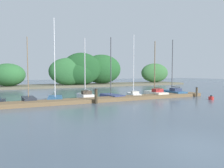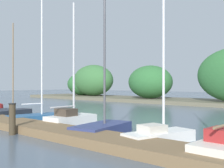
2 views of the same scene
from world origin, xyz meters
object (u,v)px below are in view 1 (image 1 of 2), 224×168
sailboat_6 (134,94)px  mooring_piling_2 (197,92)px  channel_buoy_0 (211,98)px  mooring_piling_1 (96,96)px  sailboat_4 (85,95)px  sailboat_5 (111,95)px  sailboat_7 (155,93)px  sailboat_8 (173,92)px  sailboat_2 (29,99)px  sailboat_3 (55,97)px

sailboat_6 → mooring_piling_2: (6.89, -2.84, 0.17)m
channel_buoy_0 → mooring_piling_1: bearing=168.2°
sailboat_4 → sailboat_5: size_ratio=0.97×
sailboat_5 → sailboat_6: 2.89m
sailboat_5 → sailboat_6: bearing=-99.1°
sailboat_6 → mooring_piling_2: 7.45m
mooring_piling_2 → channel_buoy_0: (-0.70, -2.49, -0.38)m
sailboat_7 → sailboat_8: 2.88m
sailboat_7 → channel_buoy_0: 6.03m
sailboat_5 → channel_buoy_0: (9.08, -5.27, -0.15)m
sailboat_2 → sailboat_7: (14.01, -0.55, 0.08)m
sailboat_7 → channel_buoy_0: size_ratio=12.94×
sailboat_4 → channel_buoy_0: size_ratio=12.68×
sailboat_8 → mooring_piling_1: bearing=109.0°
sailboat_2 → mooring_piling_2: bearing=-105.7°
sailboat_2 → sailboat_6: size_ratio=0.85×
sailboat_7 → sailboat_3: bearing=87.7°
sailboat_3 → sailboat_4: 3.11m
sailboat_6 → mooring_piling_1: (-5.65, -2.85, 0.30)m
sailboat_8 → sailboat_3: bearing=92.4°
mooring_piling_1 → sailboat_8: bearing=13.3°
sailboat_3 → sailboat_7: sailboat_3 is taller
sailboat_3 → mooring_piling_2: (15.66, -3.49, 0.22)m
sailboat_6 → sailboat_7: bearing=-83.7°
sailboat_4 → channel_buoy_0: bearing=-117.1°
sailboat_3 → sailboat_7: (11.54, -1.02, 0.07)m
sailboat_5 → sailboat_4: bearing=68.5°
sailboat_4 → sailboat_3: bearing=85.8°
sailboat_2 → channel_buoy_0: (17.43, -5.51, -0.16)m
sailboat_3 → sailboat_6: size_ratio=1.14×
sailboat_3 → sailboat_5: sailboat_3 is taller
sailboat_6 → sailboat_7: sailboat_6 is taller
sailboat_2 → sailboat_4: bearing=-93.1°
sailboat_6 → mooring_piling_2: size_ratio=6.55×
sailboat_2 → sailboat_3: bearing=-85.4°
sailboat_5 → sailboat_8: size_ratio=0.95×
sailboat_4 → mooring_piling_1: (0.01, -3.33, 0.24)m
sailboat_3 → sailboat_2: bearing=109.6°
sailboat_2 → sailboat_3: sailboat_3 is taller
mooring_piling_1 → sailboat_4: bearing=90.2°
sailboat_3 → channel_buoy_0: sailboat_3 is taller
mooring_piling_1 → mooring_piling_2: 12.55m
sailboat_3 → sailboat_4: bearing=-84.4°
sailboat_2 → sailboat_4: 5.58m
sailboat_3 → mooring_piling_2: size_ratio=7.49×
sailboat_6 → mooring_piling_1: bearing=130.5°
sailboat_4 → sailboat_7: 8.47m
sailboat_6 → mooring_piling_2: bearing=-98.6°
sailboat_5 → sailboat_6: sailboat_6 is taller
sailboat_6 → sailboat_2: bearing=102.9°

